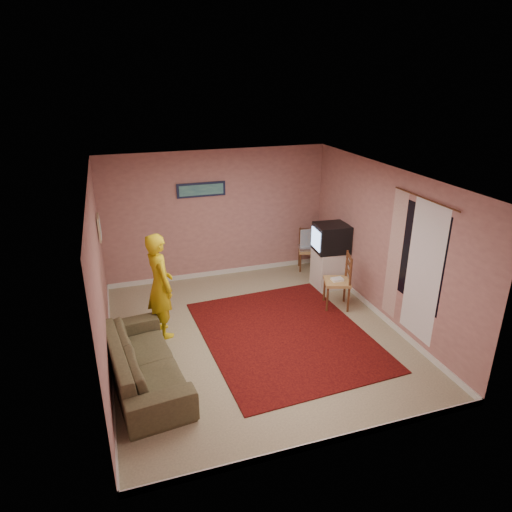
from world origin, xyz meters
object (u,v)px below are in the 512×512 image
object	(u,v)px
tv_cabinet	(329,268)
crt_tv	(331,238)
sofa	(144,361)
person	(160,285)
chair_b	(338,275)
chair_a	(308,246)

from	to	relation	value
tv_cabinet	crt_tv	bearing A→B (deg)	175.25
sofa	person	xyz separation A→B (m)	(0.40, 1.17, 0.54)
crt_tv	sofa	world-z (taller)	crt_tv
crt_tv	sofa	xyz separation A→B (m)	(-3.74, -1.95, -0.69)
sofa	tv_cabinet	bearing A→B (deg)	-69.34
crt_tv	person	distance (m)	3.44
chair_b	sofa	size ratio (longest dim) A/B	0.26
tv_cabinet	crt_tv	size ratio (longest dim) A/B	1.11
chair_a	person	distance (m)	3.71
chair_a	sofa	world-z (taller)	chair_a
tv_cabinet	person	size ratio (longest dim) A/B	0.43
crt_tv	sofa	size ratio (longest dim) A/B	0.31
crt_tv	chair_a	xyz separation A→B (m)	(-0.05, 0.90, -0.48)
chair_b	sofa	xyz separation A→B (m)	(-3.48, -1.12, -0.30)
crt_tv	person	xyz separation A→B (m)	(-3.34, -0.77, -0.15)
chair_b	sofa	bearing A→B (deg)	-53.74
crt_tv	chair_b	world-z (taller)	crt_tv
person	sofa	bearing A→B (deg)	146.62
crt_tv	chair_b	bearing A→B (deg)	-102.81
chair_b	person	world-z (taller)	person
chair_b	person	size ratio (longest dim) A/B	0.33
crt_tv	chair_a	world-z (taller)	crt_tv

